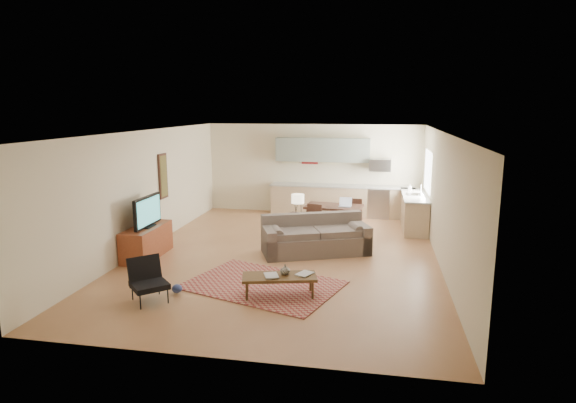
% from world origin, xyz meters
% --- Properties ---
extents(room, '(9.00, 9.00, 9.00)m').
position_xyz_m(room, '(0.00, 0.00, 1.35)').
color(room, '#A26B43').
rests_on(room, ground).
extents(kitchen_counter_back, '(4.26, 0.64, 0.92)m').
position_xyz_m(kitchen_counter_back, '(0.90, 4.18, 0.46)').
color(kitchen_counter_back, tan).
rests_on(kitchen_counter_back, ground).
extents(kitchen_counter_right, '(0.64, 2.26, 0.92)m').
position_xyz_m(kitchen_counter_right, '(2.93, 3.00, 0.46)').
color(kitchen_counter_right, tan).
rests_on(kitchen_counter_right, ground).
extents(kitchen_range, '(0.62, 0.62, 0.90)m').
position_xyz_m(kitchen_range, '(2.00, 4.18, 0.45)').
color(kitchen_range, '#A5A8AD').
rests_on(kitchen_range, ground).
extents(kitchen_microwave, '(0.62, 0.40, 0.35)m').
position_xyz_m(kitchen_microwave, '(2.00, 4.20, 1.55)').
color(kitchen_microwave, '#A5A8AD').
rests_on(kitchen_microwave, room).
extents(upper_cabinets, '(2.80, 0.34, 0.70)m').
position_xyz_m(upper_cabinets, '(0.30, 4.33, 1.95)').
color(upper_cabinets, gray).
rests_on(upper_cabinets, room).
extents(window_right, '(0.02, 1.40, 1.05)m').
position_xyz_m(window_right, '(3.23, 3.00, 1.55)').
color(window_right, white).
rests_on(window_right, room).
extents(wall_art_left, '(0.06, 0.42, 1.10)m').
position_xyz_m(wall_art_left, '(-3.21, 0.90, 1.55)').
color(wall_art_left, olive).
rests_on(wall_art_left, room).
extents(triptych, '(1.70, 0.04, 0.50)m').
position_xyz_m(triptych, '(-0.10, 4.47, 1.75)').
color(triptych, '#F1E8B8').
rests_on(triptych, room).
extents(rug, '(3.12, 2.61, 0.02)m').
position_xyz_m(rug, '(-0.07, -1.86, 0.01)').
color(rug, maroon).
rests_on(rug, floor).
extents(sofa, '(2.65, 1.88, 0.84)m').
position_xyz_m(sofa, '(0.63, 0.27, 0.42)').
color(sofa, '#63564D').
rests_on(sofa, floor).
extents(coffee_table, '(1.36, 0.80, 0.38)m').
position_xyz_m(coffee_table, '(0.34, -2.32, 0.19)').
color(coffee_table, '#473015').
rests_on(coffee_table, floor).
extents(book_a, '(0.43, 0.45, 0.03)m').
position_xyz_m(book_a, '(0.10, -2.43, 0.39)').
color(book_a, maroon).
rests_on(book_a, coffee_table).
extents(book_b, '(0.46, 0.48, 0.02)m').
position_xyz_m(book_b, '(0.65, -2.13, 0.39)').
color(book_b, navy).
rests_on(book_b, coffee_table).
extents(vase, '(0.20, 0.20, 0.18)m').
position_xyz_m(vase, '(0.42, -2.24, 0.47)').
color(vase, black).
rests_on(vase, coffee_table).
extents(armchair, '(0.91, 0.91, 0.73)m').
position_xyz_m(armchair, '(-1.75, -2.93, 0.37)').
color(armchair, black).
rests_on(armchair, floor).
extents(tv_credenza, '(0.56, 1.46, 0.67)m').
position_xyz_m(tv_credenza, '(-2.95, -0.64, 0.34)').
color(tv_credenza, brown).
rests_on(tv_credenza, floor).
extents(tv, '(0.11, 1.12, 0.67)m').
position_xyz_m(tv, '(-2.89, -0.64, 1.01)').
color(tv, black).
rests_on(tv, tv_credenza).
extents(console_table, '(0.65, 0.56, 0.64)m').
position_xyz_m(console_table, '(0.05, 1.34, 0.32)').
color(console_table, '#351F16').
rests_on(console_table, floor).
extents(table_lamp, '(0.43, 0.43, 0.51)m').
position_xyz_m(table_lamp, '(0.05, 1.34, 0.89)').
color(table_lamp, beige).
rests_on(table_lamp, console_table).
extents(dining_table, '(1.52, 0.98, 0.72)m').
position_xyz_m(dining_table, '(0.86, 2.10, 0.36)').
color(dining_table, '#351F16').
rests_on(dining_table, floor).
extents(dining_chair_near, '(0.49, 0.51, 0.83)m').
position_xyz_m(dining_chair_near, '(0.36, 1.54, 0.42)').
color(dining_chair_near, '#351F16').
rests_on(dining_chair_near, floor).
extents(dining_chair_far, '(0.42, 0.44, 0.86)m').
position_xyz_m(dining_chair_far, '(1.36, 2.67, 0.43)').
color(dining_chair_far, '#351F16').
rests_on(dining_chair_far, floor).
extents(laptop, '(0.33, 0.26, 0.23)m').
position_xyz_m(laptop, '(1.15, 2.01, 0.84)').
color(laptop, '#A5A8AD').
rests_on(laptop, dining_table).
extents(soap_bottle, '(0.12, 0.12, 0.19)m').
position_xyz_m(soap_bottle, '(2.83, 3.54, 1.02)').
color(soap_bottle, '#F1E8B8').
rests_on(soap_bottle, kitchen_counter_right).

